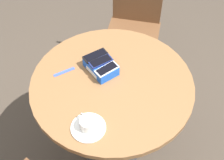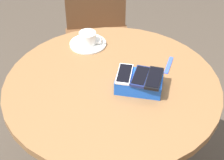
# 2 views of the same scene
# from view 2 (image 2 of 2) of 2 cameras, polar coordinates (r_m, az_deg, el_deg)

# --- Properties ---
(round_table) EXTENTS (0.88, 0.88, 0.75)m
(round_table) POSITION_cam_2_polar(r_m,az_deg,el_deg) (1.59, 0.00, -4.11)
(round_table) COLOR #2D2D2D
(round_table) RESTS_ON ground_plane
(phone_box) EXTENTS (0.21, 0.17, 0.06)m
(phone_box) POSITION_cam_2_polar(r_m,az_deg,el_deg) (1.48, 4.17, -0.38)
(phone_box) COLOR blue
(phone_box) RESTS_ON round_table
(phone_black) EXTENTS (0.09, 0.15, 0.01)m
(phone_black) POSITION_cam_2_polar(r_m,az_deg,el_deg) (1.45, 6.46, 0.27)
(phone_black) COLOR black
(phone_black) RESTS_ON phone_box
(phone_navy) EXTENTS (0.08, 0.14, 0.01)m
(phone_navy) POSITION_cam_2_polar(r_m,az_deg,el_deg) (1.45, 4.35, 0.55)
(phone_navy) COLOR navy
(phone_navy) RESTS_ON phone_box
(phone_white) EXTENTS (0.09, 0.14, 0.01)m
(phone_white) POSITION_cam_2_polar(r_m,az_deg,el_deg) (1.46, 1.90, 0.94)
(phone_white) COLOR silver
(phone_white) RESTS_ON phone_box
(saucer) EXTENTS (0.17, 0.17, 0.01)m
(saucer) POSITION_cam_2_polar(r_m,az_deg,el_deg) (1.74, -3.68, 5.53)
(saucer) COLOR silver
(saucer) RESTS_ON round_table
(coffee_cup) EXTENTS (0.11, 0.08, 0.06)m
(coffee_cup) POSITION_cam_2_polar(r_m,az_deg,el_deg) (1.72, -3.64, 6.43)
(coffee_cup) COLOR silver
(coffee_cup) RESTS_ON saucer
(lanyard_strap) EXTENTS (0.04, 0.12, 0.00)m
(lanyard_strap) POSITION_cam_2_polar(r_m,az_deg,el_deg) (1.62, 8.64, 2.26)
(lanyard_strap) COLOR blue
(lanyard_strap) RESTS_ON round_table
(chair_near_window) EXTENTS (0.54, 0.54, 0.87)m
(chair_near_window) POSITION_cam_2_polar(r_m,az_deg,el_deg) (2.29, -2.16, 6.23)
(chair_near_window) COLOR brown
(chair_near_window) RESTS_ON ground_plane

